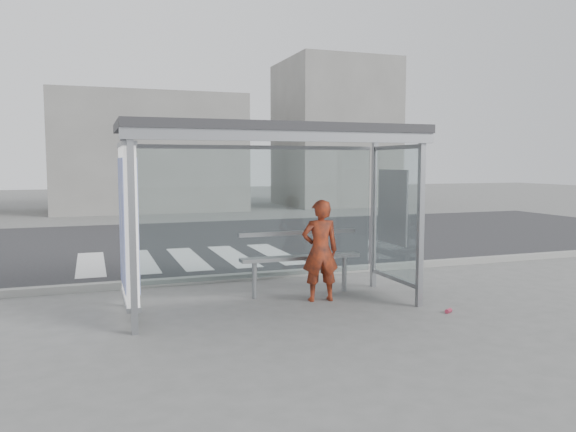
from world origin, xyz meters
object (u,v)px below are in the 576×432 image
Objects in this scene: bench at (300,257)px; bus_shelter at (247,170)px; soda_can at (449,311)px; person at (320,251)px.

bus_shelter is at bearing -152.77° from bench.
soda_can is (1.56, -1.73, -0.56)m from bench.
person is 13.68× the size of soda_can.
bus_shelter is 1.67m from person.
person is 0.79× the size of bench.
bus_shelter is 2.18× the size of bench.
bench is 17.38× the size of soda_can.
bus_shelter is at bearing 10.13° from person.
person reaches higher than bench.
person is at bearing 138.72° from soda_can.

